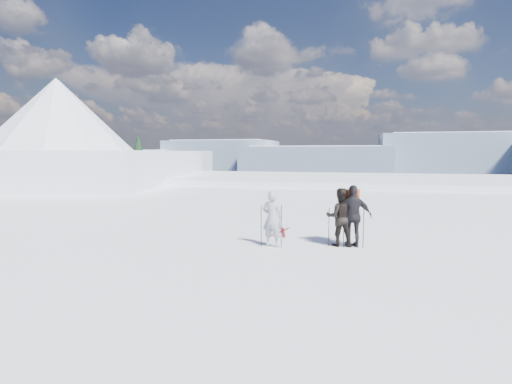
# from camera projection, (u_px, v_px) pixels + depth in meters

# --- Properties ---
(lake_basin) EXTENTS (820.00, 820.00, 71.62)m
(lake_basin) POSITION_uv_depth(u_px,v_px,m) (340.00, 248.00, 39.04)
(lake_basin) COLOR white
(lake_basin) RESTS_ON ground
(far_mountain_range) EXTENTS (770.00, 110.00, 53.00)m
(far_mountain_range) POSITION_uv_depth(u_px,v_px,m) (381.00, 161.00, 442.48)
(far_mountain_range) COLOR slate
(far_mountain_range) RESTS_ON ground
(near_ridge) EXTENTS (31.37, 35.68, 25.62)m
(near_ridge) POSITION_uv_depth(u_px,v_px,m) (96.00, 209.00, 44.40)
(near_ridge) COLOR white
(near_ridge) RESTS_ON ground
(skier_grey) EXTENTS (0.70, 0.52, 1.74)m
(skier_grey) POSITION_uv_depth(u_px,v_px,m) (272.00, 219.00, 12.28)
(skier_grey) COLOR #9CA2AA
(skier_grey) RESTS_ON ground
(skier_dark) EXTENTS (0.95, 0.78, 1.81)m
(skier_dark) POSITION_uv_depth(u_px,v_px,m) (340.00, 217.00, 12.35)
(skier_dark) COLOR black
(skier_dark) RESTS_ON ground
(skier_pack) EXTENTS (1.18, 0.66, 1.91)m
(skier_pack) POSITION_uv_depth(u_px,v_px,m) (353.00, 216.00, 12.22)
(skier_pack) COLOR black
(skier_pack) RESTS_ON ground
(backpack) EXTENTS (0.44, 0.30, 0.59)m
(backpack) POSITION_uv_depth(u_px,v_px,m) (353.00, 175.00, 12.34)
(backpack) COLOR #DA4514
(backpack) RESTS_ON skier_pack
(ski_poles) EXTENTS (3.08, 0.63, 1.36)m
(ski_poles) POSITION_uv_depth(u_px,v_px,m) (322.00, 227.00, 12.20)
(ski_poles) COLOR black
(ski_poles) RESTS_ON ground
(skis_loose) EXTENTS (0.60, 1.68, 0.03)m
(skis_loose) POSITION_uv_depth(u_px,v_px,m) (281.00, 232.00, 14.43)
(skis_loose) COLOR black
(skis_loose) RESTS_ON ground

